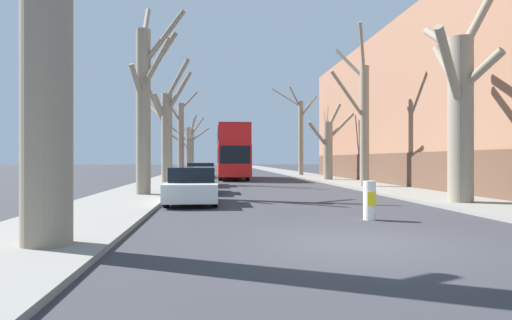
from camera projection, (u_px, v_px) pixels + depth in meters
ground_plane at (360, 243)px, 8.99m from camera, size 300.00×300.00×0.00m
sidewalk_left at (186, 172)px, 58.18m from camera, size 3.33×120.00×0.12m
sidewalk_right at (285, 172)px, 59.37m from camera, size 3.33×120.00×0.12m
building_facade_right at (447, 109)px, 31.24m from camera, size 10.08×33.50×10.19m
street_tree_left_0 at (49, 42)px, 8.13m from camera, size 1.98×2.85×8.44m
street_tree_left_1 at (145, 101)px, 20.16m from camera, size 2.48×4.51×9.16m
street_tree_left_2 at (167, 129)px, 30.76m from camera, size 3.84×5.30×7.95m
street_tree_left_3 at (180, 136)px, 42.42m from camera, size 3.42×2.98×8.30m
street_tree_left_4 at (188, 146)px, 53.40m from camera, size 4.79×3.36×6.74m
street_tree_left_5 at (192, 147)px, 65.48m from camera, size 2.97×4.44×7.78m
street_tree_right_0 at (460, 106)px, 16.48m from camera, size 3.57×4.48×8.08m
street_tree_right_1 at (363, 119)px, 26.37m from camera, size 2.41×2.84×9.21m
street_tree_right_2 at (329, 147)px, 35.21m from camera, size 3.70×0.78×5.97m
street_tree_right_3 at (300, 133)px, 45.46m from camera, size 4.05×3.42×9.03m
double_decker_bus at (232, 150)px, 38.81m from camera, size 2.50×11.01×4.42m
parked_car_0 at (192, 187)px, 16.88m from camera, size 1.86×3.91×1.36m
parked_car_1 at (197, 181)px, 22.32m from camera, size 1.89×4.16×1.29m
parked_car_2 at (201, 175)px, 28.47m from camera, size 1.83×4.59×1.44m
traffic_bollard at (370, 200)px, 12.40m from camera, size 0.34×0.35×1.06m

